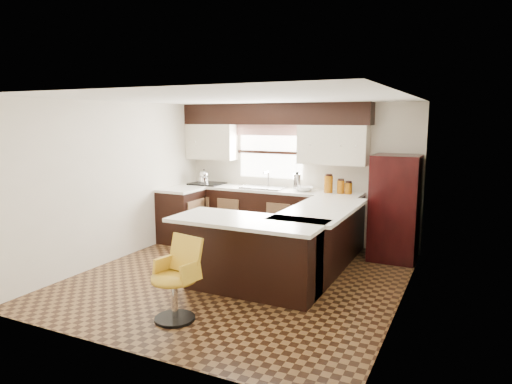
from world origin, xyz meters
The scene contains 30 objects.
floor centered at (0.00, 0.00, 0.00)m, with size 4.40×4.40×0.00m, color #49301A.
ceiling centered at (0.00, 0.00, 2.40)m, with size 4.40×4.40×0.00m, color silver.
wall_back centered at (0.00, 2.20, 1.20)m, with size 4.40×4.40×0.00m, color beige.
wall_front centered at (0.00, -2.20, 1.20)m, with size 4.40×4.40×0.00m, color beige.
wall_left centered at (-2.10, 0.00, 1.20)m, with size 4.40×4.40×0.00m, color beige.
wall_right centered at (2.10, 0.00, 1.20)m, with size 4.40×4.40×0.00m, color beige.
base_cab_back centered at (-0.45, 1.90, 0.45)m, with size 3.30×0.60×0.90m, color black.
base_cab_left centered at (-1.80, 1.25, 0.45)m, with size 0.60×0.70×0.90m, color black.
counter_back centered at (-0.45, 1.90, 0.92)m, with size 3.30×0.60×0.04m, color silver.
counter_left centered at (-1.80, 1.25, 0.92)m, with size 0.60×0.70×0.04m, color silver.
soffit centered at (-0.40, 2.03, 2.22)m, with size 3.40×0.35×0.36m, color black.
upper_cab_left centered at (-1.62, 2.03, 1.72)m, with size 0.94×0.35×0.64m, color beige.
upper_cab_right centered at (0.68, 2.03, 1.72)m, with size 1.14×0.35×0.64m, color beige.
window_pane centered at (-0.50, 2.18, 1.55)m, with size 1.20×0.02×0.90m, color white.
valance centered at (-0.50, 2.14, 1.94)m, with size 1.30×0.06×0.18m, color #D19B93.
sink centered at (-0.50, 1.88, 0.96)m, with size 0.75×0.45×0.03m, color #B2B2B7.
dishwasher centered at (0.55, 1.61, 0.43)m, with size 0.58×0.03×0.78m, color black.
cooktop centered at (-1.65, 1.88, 0.96)m, with size 0.58×0.50×0.03m, color black.
peninsula_long centered at (0.90, 0.62, 0.45)m, with size 0.60×1.95×0.90m, color black.
peninsula_return centered at (0.38, -0.35, 0.45)m, with size 1.65×0.60×0.90m, color black.
counter_pen_long centered at (0.95, 0.62, 0.92)m, with size 0.84×1.95×0.04m, color silver.
counter_pen_return centered at (0.35, -0.44, 0.92)m, with size 1.89×0.84×0.04m, color silver.
refrigerator centered at (1.73, 1.80, 0.81)m, with size 0.69×0.66×1.61m, color black.
bar_chair centered at (-0.01, -1.44, 0.45)m, with size 0.48×0.48×0.90m, color gold, non-canonical shape.
kettle centered at (-1.71, 1.88, 1.10)m, with size 0.19×0.19×0.25m, color silver, non-canonical shape.
percolator centered at (0.11, 1.90, 1.09)m, with size 0.13×0.13×0.28m, color silver.
mixing_bowl centered at (0.24, 1.90, 0.98)m, with size 0.30×0.30×0.07m, color white.
canister_large centered at (0.65, 1.92, 1.08)m, with size 0.14×0.14×0.28m, color #8F4E09.
canister_med centered at (0.86, 1.92, 1.05)m, with size 0.12×0.12×0.21m, color #8F4E09.
canister_small centered at (0.98, 1.92, 1.03)m, with size 0.12×0.12×0.18m, color #8F4E09.
Camera 1 is at (2.78, -5.23, 2.14)m, focal length 32.00 mm.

